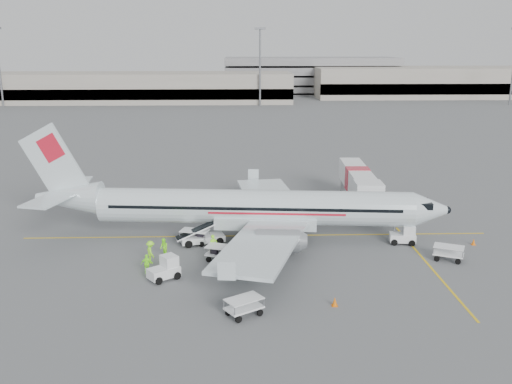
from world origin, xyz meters
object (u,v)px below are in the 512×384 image
(jet_bridge, at_px, (357,187))
(belt_loader, at_px, (202,229))
(aircraft, at_px, (255,184))
(tug_mid, at_px, (242,254))
(tug_aft, at_px, (163,268))
(tug_fore, at_px, (403,234))

(jet_bridge, distance_m, belt_loader, 20.44)
(aircraft, relative_size, tug_mid, 17.44)
(aircraft, distance_m, belt_loader, 6.28)
(tug_mid, bearing_deg, jet_bridge, 41.83)
(jet_bridge, bearing_deg, belt_loader, -142.12)
(tug_aft, bearing_deg, jet_bridge, 9.83)
(jet_bridge, bearing_deg, tug_fore, -79.85)
(aircraft, distance_m, tug_mid, 7.72)
(tug_aft, bearing_deg, belt_loader, 36.27)
(belt_loader, height_order, tug_mid, belt_loader)
(tug_fore, relative_size, tug_aft, 0.97)
(tug_aft, bearing_deg, tug_mid, -9.44)
(aircraft, xyz_separation_m, jet_bridge, (11.80, 10.67, -3.07))
(aircraft, height_order, tug_fore, aircraft)
(belt_loader, relative_size, tug_mid, 2.41)
(aircraft, xyz_separation_m, belt_loader, (-4.83, -1.19, -3.84))
(belt_loader, distance_m, tug_fore, 18.35)
(jet_bridge, distance_m, tug_fore, 12.65)
(aircraft, height_order, tug_aft, aircraft)
(jet_bridge, height_order, tug_fore, jet_bridge)
(jet_bridge, height_order, belt_loader, jet_bridge)
(jet_bridge, xyz_separation_m, belt_loader, (-16.63, -11.86, -0.76))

